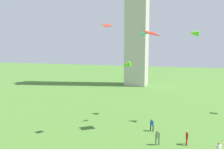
# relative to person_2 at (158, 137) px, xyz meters

# --- Properties ---
(person_2) EXTENTS (0.49, 0.42, 1.64)m
(person_2) POSITION_rel_person_2_xyz_m (0.00, 0.00, 0.00)
(person_2) COLOR #51754C
(person_2) RESTS_ON ground_plane
(person_3) EXTENTS (0.47, 0.35, 1.58)m
(person_3) POSITION_rel_person_2_xyz_m (-1.14, 3.76, -0.03)
(person_3) COLOR #1E2333
(person_3) RESTS_ON ground_plane
(person_4) EXTENTS (0.24, 0.50, 1.61)m
(person_4) POSITION_rel_person_2_xyz_m (2.99, 1.06, -0.02)
(person_4) COLOR red
(person_4) RESTS_ON ground_plane
(kite_flying_1) EXTENTS (0.88, 0.89, 0.59)m
(kite_flying_1) POSITION_rel_person_2_xyz_m (-2.86, 6.58, 11.41)
(kite_flying_1) COLOR #1DD5A3
(kite_flying_2) EXTENTS (1.24, 0.85, 0.92)m
(kite_flying_2) POSITION_rel_person_2_xyz_m (3.49, 8.52, 11.47)
(kite_flying_2) COLOR #55E318
(kite_flying_3) EXTENTS (1.92, 1.93, 0.71)m
(kite_flying_3) POSITION_rel_person_2_xyz_m (-1.52, 3.96, 11.28)
(kite_flying_3) COLOR red
(kite_flying_4) EXTENTS (1.05, 1.10, 0.47)m
(kite_flying_4) POSITION_rel_person_2_xyz_m (-6.08, 0.95, 12.06)
(kite_flying_4) COLOR red
(kite_flying_5) EXTENTS (1.53, 1.06, 1.18)m
(kite_flying_5) POSITION_rel_person_2_xyz_m (-5.99, 9.35, 6.96)
(kite_flying_5) COLOR #55E010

